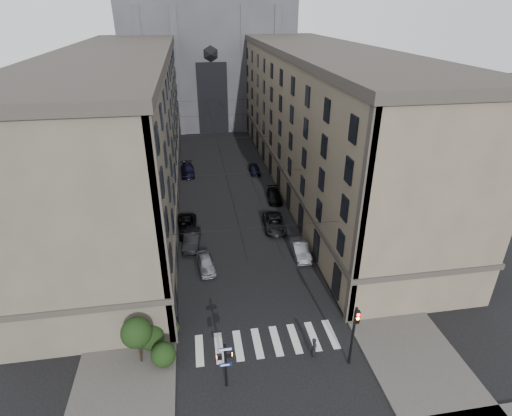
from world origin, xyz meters
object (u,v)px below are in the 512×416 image
gothic_tower (207,37)px  pedestrian_signal_left (225,361)px  car_right_midfar (274,196)px  car_right_near (300,250)px  car_right_midnear (274,223)px  car_left_far (188,170)px  pedestrian (314,348)px  traffic_light_right (354,330)px  car_left_midfar (185,226)px  car_right_far (255,169)px  car_left_near (206,263)px  car_left_midnear (192,241)px

gothic_tower → pedestrian_signal_left: 75.15m
pedestrian_signal_left → car_right_midfar: 30.17m
car_right_near → car_right_midnear: (-1.52, 6.10, 0.00)m
pedestrian_signal_left → car_left_far: bearing=93.2°
car_right_midnear → pedestrian: (-1.01, -19.49, 0.16)m
traffic_light_right → car_left_midfar: bearing=118.7°
car_left_far → car_right_far: bearing=-8.6°
pedestrian_signal_left → car_right_near: (9.24, 14.88, -1.59)m
car_right_far → pedestrian: pedestrian is taller
pedestrian_signal_left → car_left_near: pedestrian_signal_left is taller
traffic_light_right → car_left_near: 17.01m
pedestrian → pedestrian_signal_left: bearing=120.2°
gothic_tower → pedestrian: 73.99m
car_left_near → car_right_near: bearing=-2.6°
car_right_far → car_right_midfar: bearing=-82.9°
traffic_light_right → car_right_near: 14.69m
car_left_near → car_right_midfar: bearing=48.3°
car_right_far → car_left_midnear: bearing=-115.6°
traffic_light_right → pedestrian: 3.57m
traffic_light_right → pedestrian: traffic_light_right is taller
gothic_tower → pedestrian: size_ratio=32.56×
gothic_tower → car_right_far: gothic_tower is taller
gothic_tower → car_right_midfar: bearing=-82.6°
gothic_tower → car_right_midfar: size_ratio=12.81×
pedestrian_signal_left → car_right_far: (8.23, 38.86, -1.66)m
car_left_midnear → car_right_near: (11.20, -3.65, -0.05)m
car_left_far → car_right_far: 10.49m
car_left_midnear → car_left_midfar: car_left_midnear is taller
gothic_tower → pedestrian: (3.19, -71.96, -16.91)m
car_right_far → pedestrian: (-1.53, -37.36, 0.23)m
car_left_midnear → car_left_midfar: (-0.72, 3.47, -0.02)m
pedestrian_signal_left → car_left_far: 40.01m
car_left_far → car_right_midfar: bearing=-47.2°
traffic_light_right → car_left_midfar: (-11.80, 21.58, -2.54)m
car_right_midfar → pedestrian: pedestrian is taller
pedestrian_signal_left → car_right_midnear: 22.41m
car_left_far → car_right_midnear: 21.38m
car_right_near → car_right_far: bearing=93.8°
pedestrian_signal_left → traffic_light_right: 9.18m
gothic_tower → pedestrian_signal_left: size_ratio=14.50×
pedestrian_signal_left → car_left_midfar: bearing=97.0°
pedestrian_signal_left → car_left_far: pedestrian_signal_left is taller
pedestrian_signal_left → car_right_midfar: pedestrian_signal_left is taller
car_left_far → car_right_midfar: size_ratio=1.12×
car_left_midnear → car_left_far: bearing=97.0°
car_left_far → traffic_light_right: bearing=-76.8°
pedestrian_signal_left → traffic_light_right: bearing=2.6°
car_left_midnear → car_right_midfar: car_left_midnear is taller
car_right_near → car_right_far: 24.00m
car_right_far → car_right_midnear: bearing=-90.6°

